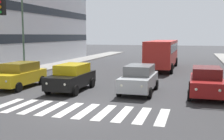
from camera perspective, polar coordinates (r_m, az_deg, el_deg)
The scene contains 8 objects.
ground_plane at distance 13.98m, azimuth -6.86°, elevation -7.97°, with size 180.00×180.00×0.00m, color #38383A.
crosswalk_markings at distance 13.98m, azimuth -6.86°, elevation -7.95°, with size 8.55×2.80×0.01m.
car_0 at distance 17.65m, azimuth 18.28°, elevation -2.20°, with size 2.02×4.44×1.72m.
car_1 at distance 17.98m, azimuth 5.43°, elevation -1.72°, with size 2.02×4.44×1.72m.
car_2 at distance 18.73m, azimuth -8.05°, elevation -1.41°, with size 2.02×4.44×1.72m.
car_3 at distance 20.65m, azimuth -17.95°, elevation -0.90°, with size 2.02×4.44×1.72m.
bus_behind_traffic at distance 30.87m, azimuth 10.03°, elevation 3.65°, with size 2.78×10.50×3.00m.
street_lamp_right at distance 26.53m, azimuth -16.42°, elevation 9.69°, with size 3.34×0.28×7.91m.
Camera 1 is at (-5.31, 12.42, 3.59)m, focal length 45.89 mm.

